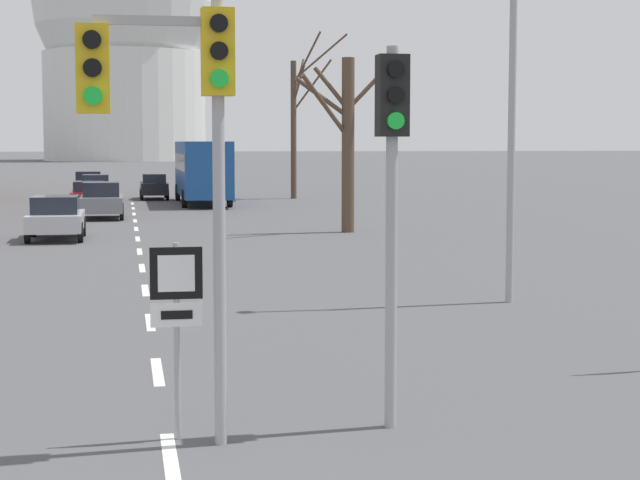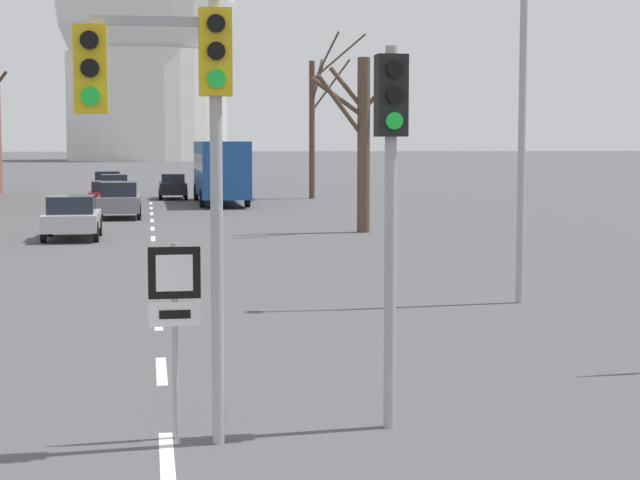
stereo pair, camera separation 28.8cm
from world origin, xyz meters
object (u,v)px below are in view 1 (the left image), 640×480
(traffic_signal_near_right, at_px, (392,163))
(sedan_far_left, at_px, (89,194))
(route_sign_post, at_px, (177,307))
(street_lamp_right, at_px, (495,81))
(sedan_near_left, at_px, (154,186))
(sedan_mid_centre, at_px, (89,185))
(traffic_signal_centre_tall, at_px, (176,110))
(sedan_far_right, at_px, (102,200))
(city_bus, at_px, (202,167))
(sedan_near_right, at_px, (96,189))
(sedan_distant_centre, at_px, (56,217))

(traffic_signal_near_right, bearing_deg, sedan_far_left, 96.36)
(route_sign_post, distance_m, street_lamp_right, 12.30)
(street_lamp_right, xyz_separation_m, sedan_near_left, (-5.96, 43.79, -3.94))
(sedan_mid_centre, relative_size, sedan_far_left, 0.92)
(street_lamp_right, xyz_separation_m, sedan_mid_centre, (-9.91, 46.41, -3.92))
(traffic_signal_centre_tall, height_order, sedan_mid_centre, traffic_signal_centre_tall)
(traffic_signal_centre_tall, bearing_deg, sedan_mid_centre, 92.80)
(sedan_mid_centre, bearing_deg, sedan_near_left, -33.57)
(sedan_near_left, bearing_deg, traffic_signal_near_right, -88.55)
(traffic_signal_near_right, xyz_separation_m, sedan_near_left, (-1.34, 53.18, -2.41))
(sedan_far_right, bearing_deg, sedan_far_left, 96.02)
(street_lamp_right, bearing_deg, traffic_signal_centre_tall, -126.32)
(sedan_near_left, relative_size, city_bus, 0.41)
(route_sign_post, bearing_deg, street_lamp_right, 52.86)
(sedan_near_left, xyz_separation_m, sedan_far_left, (-3.55, -9.31, -0.03))
(street_lamp_right, bearing_deg, sedan_far_right, 107.76)
(route_sign_post, xyz_separation_m, sedan_near_right, (-2.12, 48.90, -0.72))
(sedan_distant_centre, bearing_deg, sedan_far_right, 82.37)
(city_bus, bearing_deg, route_sign_post, -94.50)
(traffic_signal_near_right, relative_size, sedan_near_right, 1.18)
(traffic_signal_near_right, xyz_separation_m, sedan_far_left, (-4.89, 43.87, -2.43))
(traffic_signal_near_right, height_order, sedan_near_left, traffic_signal_near_right)
(street_lamp_right, relative_size, sedan_near_left, 1.74)
(traffic_signal_centre_tall, relative_size, sedan_distant_centre, 1.21)
(sedan_far_right, relative_size, city_bus, 0.37)
(traffic_signal_centre_tall, height_order, sedan_near_left, traffic_signal_centre_tall)
(sedan_near_left, bearing_deg, sedan_far_left, -110.87)
(traffic_signal_centre_tall, xyz_separation_m, sedan_near_right, (-2.13, 49.18, -2.96))
(sedan_mid_centre, bearing_deg, city_bus, -51.84)
(city_bus, bearing_deg, sedan_distant_centre, -107.58)
(route_sign_post, relative_size, sedan_distant_centre, 0.56)
(traffic_signal_near_right, xyz_separation_m, sedan_distant_centre, (-5.52, 26.39, -2.39))
(route_sign_post, relative_size, sedan_far_left, 0.51)
(sedan_near_right, distance_m, sedan_distant_centre, 22.45)
(route_sign_post, xyz_separation_m, sedan_mid_centre, (-2.74, 55.88, -0.74))
(traffic_signal_centre_tall, xyz_separation_m, sedan_far_right, (-1.58, 37.07, -2.95))
(route_sign_post, relative_size, sedan_near_left, 0.52)
(sedan_far_right, bearing_deg, street_lamp_right, -72.24)
(sedan_near_right, relative_size, city_bus, 0.36)
(traffic_signal_near_right, distance_m, sedan_near_left, 53.25)
(traffic_signal_centre_tall, xyz_separation_m, traffic_signal_near_right, (2.55, 0.36, -0.59))
(traffic_signal_centre_tall, height_order, sedan_near_right, traffic_signal_centre_tall)
(traffic_signal_centre_tall, relative_size, sedan_mid_centre, 1.21)
(traffic_signal_near_right, bearing_deg, traffic_signal_centre_tall, -171.97)
(sedan_distant_centre, bearing_deg, traffic_signal_centre_tall, -83.68)
(sedan_near_left, bearing_deg, street_lamp_right, -82.25)
(traffic_signal_centre_tall, bearing_deg, sedan_distant_centre, 96.32)
(route_sign_post, bearing_deg, traffic_signal_near_right, 1.76)
(street_lamp_right, bearing_deg, sedan_near_right, 103.27)
(traffic_signal_centre_tall, relative_size, sedan_far_right, 1.27)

